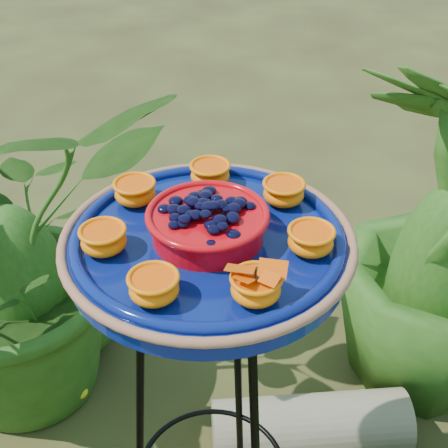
{
  "coord_description": "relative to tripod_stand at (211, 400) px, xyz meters",
  "views": [
    {
      "loc": [
        -0.01,
        -0.92,
        1.58
      ],
      "look_at": [
        -0.01,
        -0.08,
        0.99
      ],
      "focal_mm": 50.0,
      "sensor_mm": 36.0,
      "label": 1
    }
  ],
  "objects": [
    {
      "name": "driftwood_log",
      "position": [
        0.27,
        0.29,
        -0.47
      ],
      "size": [
        0.57,
        0.23,
        0.18
      ],
      "primitive_type": "cylinder",
      "rotation": [
        0.0,
        1.57,
        0.08
      ],
      "color": "gray",
      "rests_on": "ground"
    },
    {
      "name": "shrub_back_right",
      "position": [
        0.66,
        0.59,
        -0.03
      ],
      "size": [
        0.84,
        0.84,
        1.06
      ],
      "primitive_type": "imported",
      "rotation": [
        0.0,
        0.0,
        2.39
      ],
      "color": "#224913",
      "rests_on": "ground"
    },
    {
      "name": "shrub_back_left",
      "position": [
        -0.57,
        0.57,
        -0.06
      ],
      "size": [
        1.19,
        1.17,
        1.0
      ],
      "primitive_type": "imported",
      "rotation": [
        0.0,
        0.0,
        0.67
      ],
      "color": "#224913",
      "rests_on": "ground"
    },
    {
      "name": "feeder_dish",
      "position": [
        0.0,
        -0.0,
        0.41
      ],
      "size": [
        0.61,
        0.61,
        0.11
      ],
      "rotation": [
        0.0,
        0.0,
        -0.4
      ],
      "color": "navy",
      "rests_on": "tripod_stand"
    },
    {
      "name": "tripod_stand",
      "position": [
        0.0,
        0.0,
        0.0
      ],
      "size": [
        0.44,
        0.44,
        0.93
      ],
      "rotation": [
        0.0,
        0.0,
        -0.4
      ],
      "color": "black",
      "rests_on": "ground"
    }
  ]
}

